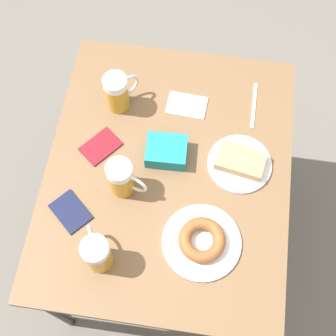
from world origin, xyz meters
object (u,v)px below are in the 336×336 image
(plate_with_cake, at_px, (240,162))
(blue_pouch, at_px, (166,151))
(passport_near_edge, at_px, (101,146))
(beer_mug_left, at_px, (122,178))
(passport_far_edge, at_px, (71,212))
(beer_mug_right, at_px, (118,92))
(beer_mug_center, at_px, (97,253))
(napkin_folded, at_px, (187,105))
(fork, at_px, (254,105))
(plate_with_donut, at_px, (202,241))

(plate_with_cake, height_order, blue_pouch, blue_pouch)
(passport_near_edge, bearing_deg, beer_mug_left, 127.97)
(blue_pouch, bearing_deg, beer_mug_left, 48.48)
(beer_mug_left, bearing_deg, passport_far_edge, 35.46)
(beer_mug_left, distance_m, beer_mug_right, 0.32)
(beer_mug_center, distance_m, napkin_folded, 0.61)
(beer_mug_left, bearing_deg, blue_pouch, -131.52)
(plate_with_cake, distance_m, blue_pouch, 0.24)
(beer_mug_center, bearing_deg, blue_pouch, -111.31)
(passport_near_edge, xyz_separation_m, blue_pouch, (-0.22, -0.00, 0.02))
(fork, bearing_deg, beer_mug_right, 7.53)
(plate_with_cake, relative_size, fork, 1.15)
(beer_mug_center, height_order, napkin_folded, beer_mug_center)
(plate_with_cake, bearing_deg, plate_with_donut, 71.60)
(plate_with_donut, xyz_separation_m, blue_pouch, (0.15, -0.28, 0.01))
(napkin_folded, bearing_deg, beer_mug_left, 64.30)
(plate_with_donut, height_order, passport_near_edge, plate_with_donut)
(beer_mug_right, distance_m, fork, 0.48)
(beer_mug_right, height_order, passport_far_edge, beer_mug_right)
(passport_near_edge, height_order, blue_pouch, blue_pouch)
(fork, xyz_separation_m, blue_pouch, (0.28, 0.24, 0.03))
(napkin_folded, height_order, fork, same)
(plate_with_donut, xyz_separation_m, beer_mug_center, (0.30, 0.10, 0.06))
(beer_mug_right, bearing_deg, plate_with_donut, 126.96)
(plate_with_cake, relative_size, passport_near_edge, 1.39)
(beer_mug_center, height_order, passport_far_edge, beer_mug_center)
(plate_with_cake, distance_m, passport_far_edge, 0.57)
(beer_mug_left, xyz_separation_m, fork, (-0.40, -0.37, -0.07))
(beer_mug_center, relative_size, passport_near_edge, 0.97)
(plate_with_cake, bearing_deg, beer_mug_left, 20.50)
(passport_near_edge, bearing_deg, fork, -154.48)
(napkin_folded, bearing_deg, beer_mug_center, 71.88)
(fork, bearing_deg, napkin_folded, 8.45)
(fork, bearing_deg, beer_mug_center, 55.42)
(fork, bearing_deg, plate_with_donut, 76.38)
(napkin_folded, height_order, passport_near_edge, passport_near_edge)
(plate_with_donut, bearing_deg, passport_near_edge, -36.74)
(beer_mug_left, distance_m, beer_mug_center, 0.24)
(blue_pouch, bearing_deg, fork, -139.38)
(plate_with_donut, bearing_deg, plate_with_cake, -108.40)
(fork, bearing_deg, beer_mug_left, 43.23)
(plate_with_cake, height_order, beer_mug_left, beer_mug_left)
(beer_mug_right, relative_size, passport_far_edge, 0.97)
(beer_mug_left, distance_m, passport_near_edge, 0.18)
(beer_mug_left, height_order, napkin_folded, beer_mug_left)
(beer_mug_right, relative_size, blue_pouch, 1.08)
(plate_with_donut, bearing_deg, blue_pouch, -61.90)
(plate_with_donut, distance_m, napkin_folded, 0.50)
(beer_mug_right, bearing_deg, blue_pouch, 137.84)
(plate_with_donut, relative_size, beer_mug_right, 1.66)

